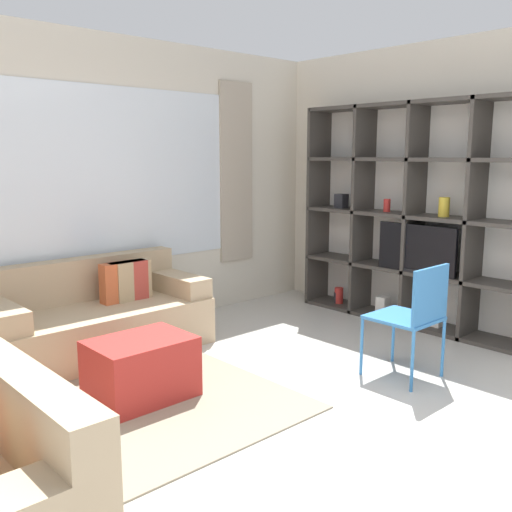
% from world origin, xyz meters
% --- Properties ---
extents(ground_plane, '(16.00, 16.00, 0.00)m').
position_xyz_m(ground_plane, '(0.00, 0.00, 0.00)').
color(ground_plane, beige).
extents(wall_back, '(6.20, 0.11, 2.70)m').
position_xyz_m(wall_back, '(0.00, 3.23, 1.36)').
color(wall_back, beige).
rests_on(wall_back, ground_plane).
extents(wall_right, '(0.07, 4.40, 2.70)m').
position_xyz_m(wall_right, '(2.53, 1.60, 1.35)').
color(wall_right, beige).
rests_on(wall_right, ground_plane).
extents(area_rug, '(2.52, 1.94, 0.01)m').
position_xyz_m(area_rug, '(-1.00, 1.69, 0.01)').
color(area_rug, gray).
rests_on(area_rug, ground_plane).
extents(shelving_unit, '(0.38, 2.46, 2.13)m').
position_xyz_m(shelving_unit, '(2.35, 1.46, 1.05)').
color(shelving_unit, silver).
rests_on(shelving_unit, ground_plane).
extents(couch_main, '(1.82, 0.83, 0.77)m').
position_xyz_m(couch_main, '(-0.36, 2.78, 0.30)').
color(couch_main, tan).
rests_on(couch_main, ground_plane).
extents(ottoman, '(0.66, 0.49, 0.43)m').
position_xyz_m(ottoman, '(-0.59, 1.70, 0.21)').
color(ottoman, '#A82823').
rests_on(ottoman, ground_plane).
extents(folding_chair, '(0.44, 0.46, 0.86)m').
position_xyz_m(folding_chair, '(1.08, 0.65, 0.52)').
color(folding_chair, '#3375B7').
rests_on(folding_chair, ground_plane).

